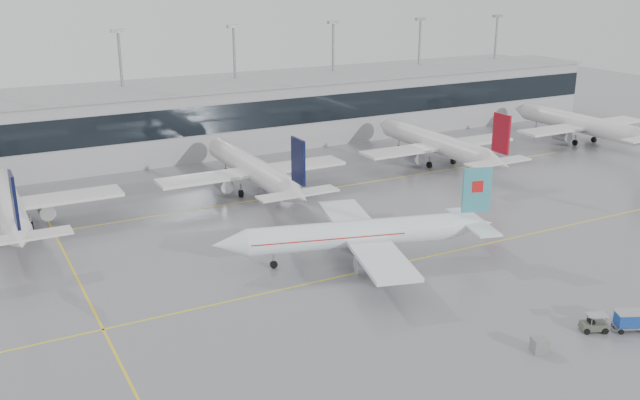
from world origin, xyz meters
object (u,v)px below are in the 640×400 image
baggage_tug (594,325)px  gse_unit (540,345)px  air_canada_jet (362,234)px  baggage_cart (632,319)px

baggage_tug → gse_unit: size_ratio=2.61×
baggage_tug → air_canada_jet: bearing=138.1°
baggage_cart → air_canada_jet: bearing=142.7°
baggage_cart → gse_unit: baggage_cart is taller
air_canada_jet → baggage_cart: air_canada_jet is taller
gse_unit → air_canada_jet: bearing=115.0°
baggage_tug → baggage_cart: size_ratio=1.01×
baggage_tug → gse_unit: (-7.44, -0.51, 0.07)m
air_canada_jet → gse_unit: 26.04m
air_canada_jet → gse_unit: air_canada_jet is taller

